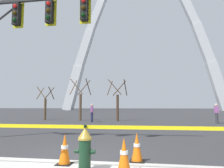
% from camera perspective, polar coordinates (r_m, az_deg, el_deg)
% --- Properties ---
extents(ground_plane, '(240.00, 240.00, 0.00)m').
position_cam_1_polar(ground_plane, '(6.25, -9.72, -18.65)').
color(ground_plane, '#333335').
extents(fire_hydrant, '(0.46, 0.48, 0.99)m').
position_cam_1_polar(fire_hydrant, '(4.98, -7.08, -16.54)').
color(fire_hydrant, black).
rests_on(fire_hydrant, ground).
extents(caution_tape_barrier, '(6.57, 0.20, 1.02)m').
position_cam_1_polar(caution_tape_barrier, '(4.97, -7.11, -13.57)').
color(caution_tape_barrier, '#232326').
rests_on(caution_tape_barrier, ground).
extents(traffic_cone_by_hydrant, '(0.36, 0.36, 0.73)m').
position_cam_1_polar(traffic_cone_by_hydrant, '(4.91, 3.15, -18.03)').
color(traffic_cone_by_hydrant, black).
rests_on(traffic_cone_by_hydrant, ground).
extents(traffic_cone_mid_sidewalk, '(0.36, 0.36, 0.73)m').
position_cam_1_polar(traffic_cone_mid_sidewalk, '(5.62, -12.25, -16.33)').
color(traffic_cone_mid_sidewalk, black).
rests_on(traffic_cone_mid_sidewalk, ground).
extents(traffic_cone_curb_edge, '(0.36, 0.36, 0.73)m').
position_cam_1_polar(traffic_cone_curb_edge, '(5.80, 6.51, -16.09)').
color(traffic_cone_curb_edge, black).
rests_on(traffic_cone_curb_edge, ground).
extents(traffic_signal_gantry, '(7.82, 0.44, 6.00)m').
position_cam_1_polar(traffic_signal_gantry, '(9.92, -25.84, 12.44)').
color(traffic_signal_gantry, '#232326').
rests_on(traffic_signal_gantry, ground).
extents(monument_arch, '(51.72, 2.88, 51.98)m').
position_cam_1_polar(monument_arch, '(72.30, 7.65, 11.35)').
color(monument_arch, silver).
rests_on(monument_arch, ground).
extents(tree_far_left, '(1.56, 1.57, 3.36)m').
position_cam_1_polar(tree_far_left, '(23.47, -17.02, -5.27)').
color(tree_far_left, brown).
rests_on(tree_far_left, ground).
extents(tree_left_mid, '(1.85, 1.86, 3.99)m').
position_cam_1_polar(tree_left_mid, '(21.35, -8.23, -4.68)').
color(tree_left_mid, brown).
rests_on(tree_left_mid, ground).
extents(tree_center_left, '(1.79, 1.80, 3.86)m').
position_cam_1_polar(tree_center_left, '(20.55, 1.44, -4.86)').
color(tree_center_left, '#473323').
rests_on(tree_center_left, ground).
extents(pedestrian_walking_left, '(0.23, 0.36, 1.59)m').
position_cam_1_polar(pedestrian_walking_left, '(19.38, -5.27, -7.45)').
color(pedestrian_walking_left, '#232847').
rests_on(pedestrian_walking_left, ground).
extents(pedestrian_standing_center, '(0.36, 0.25, 1.59)m').
position_cam_1_polar(pedestrian_standing_center, '(19.59, 25.61, -6.90)').
color(pedestrian_standing_center, '#38383D').
rests_on(pedestrian_standing_center, ground).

